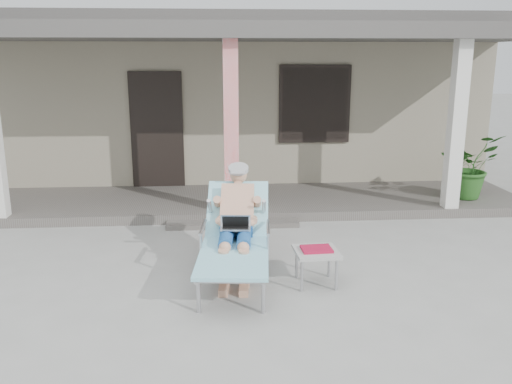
{
  "coord_description": "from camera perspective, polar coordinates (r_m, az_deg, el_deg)",
  "views": [
    {
      "loc": [
        -0.24,
        -5.99,
        2.52
      ],
      "look_at": [
        0.26,
        0.6,
        0.85
      ],
      "focal_mm": 38.0,
      "sensor_mm": 36.0,
      "label": 1
    }
  ],
  "objects": [
    {
      "name": "porch_overhang",
      "position": [
        8.95,
        -2.9,
        15.87
      ],
      "size": [
        10.0,
        2.3,
        2.85
      ],
      "color": "silver",
      "rests_on": "porch_deck"
    },
    {
      "name": "house",
      "position": [
        12.52,
        -3.26,
        10.24
      ],
      "size": [
        10.4,
        5.4,
        3.3
      ],
      "color": "gray",
      "rests_on": "ground"
    },
    {
      "name": "porch_step",
      "position": [
        8.23,
        -2.46,
        -3.4
      ],
      "size": [
        2.0,
        0.3,
        0.07
      ],
      "primitive_type": "cube",
      "color": "#605B56",
      "rests_on": "ground"
    },
    {
      "name": "lounger",
      "position": [
        6.22,
        -2.16,
        -1.91
      ],
      "size": [
        0.92,
        2.04,
        1.3
      ],
      "rotation": [
        0.0,
        0.0,
        -0.09
      ],
      "color": "#B7B7BC",
      "rests_on": "ground"
    },
    {
      "name": "ground",
      "position": [
        6.51,
        -1.91,
        -8.62
      ],
      "size": [
        60.0,
        60.0,
        0.0
      ],
      "primitive_type": "plane",
      "color": "#9E9E99",
      "rests_on": "ground"
    },
    {
      "name": "side_table",
      "position": [
        6.15,
        6.37,
        -6.45
      ],
      "size": [
        0.5,
        0.5,
        0.43
      ],
      "rotation": [
        0.0,
        0.0,
        0.05
      ],
      "color": "#A7A7A2",
      "rests_on": "ground"
    },
    {
      "name": "potted_palm",
      "position": [
        9.9,
        21.44,
        2.58
      ],
      "size": [
        1.22,
        1.14,
        1.1
      ],
      "primitive_type": "imported",
      "rotation": [
        0.0,
        0.0,
        0.35
      ],
      "color": "#26591E",
      "rests_on": "porch_deck"
    },
    {
      "name": "porch_deck",
      "position": [
        9.32,
        -2.7,
        -1.05
      ],
      "size": [
        10.0,
        2.0,
        0.15
      ],
      "primitive_type": "cube",
      "color": "#605B56",
      "rests_on": "ground"
    }
  ]
}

